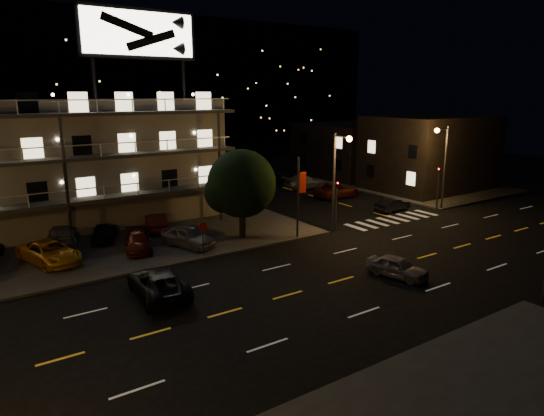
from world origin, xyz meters
TOP-DOWN VIEW (x-y plane):
  - ground at (0.00, 0.00)m, footprint 140.00×140.00m
  - curb_nw at (-14.00, 20.00)m, footprint 44.00×24.00m
  - curb_ne at (30.00, 20.00)m, footprint 16.00×24.00m
  - motel at (-9.94, 23.88)m, footprint 28.00×13.80m
  - side_bldg_front at (29.99, 16.00)m, footprint 14.06×10.00m
  - side_bldg_back at (29.99, 28.00)m, footprint 14.06×12.00m
  - hill_backdrop at (-5.94, 68.78)m, footprint 120.00×25.00m
  - streetlight_nc at (8.50, 7.94)m, footprint 0.44×1.92m
  - streetlight_ne at (22.14, 8.30)m, footprint 1.92×0.44m
  - signal_nw at (9.00, 8.50)m, footprint 0.20×0.27m
  - signal_ne at (22.00, 8.50)m, footprint 0.27×0.20m
  - banner_north at (5.09, 8.40)m, footprint 0.83×0.16m
  - stop_sign at (-3.00, 8.57)m, footprint 0.91×0.11m
  - tree at (1.36, 10.76)m, footprint 5.43×5.23m
  - lot_car_2 at (-12.12, 12.77)m, footprint 3.84×5.64m
  - lot_car_3 at (-6.40, 12.19)m, footprint 2.83×4.63m
  - lot_car_4 at (-3.10, 10.92)m, footprint 3.26×4.75m
  - lot_car_7 at (-10.62, 16.60)m, footprint 3.06×5.26m
  - lot_car_8 at (-7.80, 15.82)m, footprint 2.90×4.39m
  - lot_car_9 at (-3.51, 16.26)m, footprint 2.41×4.43m
  - side_car_0 at (17.96, 10.48)m, footprint 4.01×1.66m
  - side_car_1 at (17.76, 18.22)m, footprint 5.50×2.73m
  - side_car_2 at (17.95, 24.17)m, footprint 5.37×2.62m
  - side_car_3 at (18.38, 28.10)m, footprint 4.27×3.01m
  - road_car_east at (5.24, -1.51)m, footprint 2.42×4.07m
  - road_car_west at (-8.04, 4.03)m, footprint 2.92×5.61m

SIDE VIEW (x-z plane):
  - ground at x=0.00m, z-range 0.00..0.00m
  - curb_nw at x=-14.00m, z-range 0.00..0.15m
  - curb_ne at x=30.00m, z-range 0.00..0.15m
  - side_car_0 at x=17.96m, z-range 0.00..1.29m
  - road_car_east at x=5.24m, z-range 0.00..1.30m
  - side_car_3 at x=18.38m, z-range 0.00..1.35m
  - side_car_1 at x=17.76m, z-range 0.00..1.50m
  - side_car_2 at x=17.95m, z-range 0.00..1.51m
  - road_car_west at x=-8.04m, z-range 0.00..1.51m
  - lot_car_3 at x=-6.40m, z-range 0.15..1.40m
  - lot_car_9 at x=-3.51m, z-range 0.15..1.54m
  - lot_car_8 at x=-7.80m, z-range 0.15..1.54m
  - lot_car_7 at x=-10.62m, z-range 0.15..1.58m
  - lot_car_2 at x=-12.12m, z-range 0.15..1.59m
  - lot_car_4 at x=-3.10m, z-range 0.15..1.65m
  - stop_sign at x=-3.00m, z-range 0.41..3.01m
  - signal_nw at x=9.00m, z-range 0.27..4.87m
  - signal_ne at x=22.00m, z-range 0.27..4.87m
  - banner_north at x=5.09m, z-range 0.23..6.63m
  - side_bldg_back at x=29.99m, z-range 0.00..7.00m
  - tree at x=1.36m, z-range 0.79..7.63m
  - side_bldg_front at x=29.99m, z-range 0.00..8.50m
  - streetlight_nc at x=8.50m, z-range 0.96..8.96m
  - streetlight_ne at x=22.14m, z-range 0.96..8.96m
  - motel at x=-9.94m, z-range -3.71..14.39m
  - hill_backdrop at x=-5.94m, z-range -0.45..23.55m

